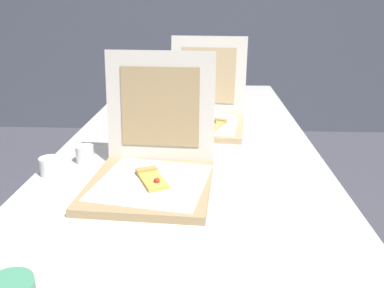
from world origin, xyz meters
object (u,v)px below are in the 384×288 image
(cup_white_far, at_px, (145,113))
(cup_white_near_left, at_px, (50,166))
(cup_white_near_center, at_px, (85,154))
(pizza_box_middle, at_px, (204,114))
(cup_white_mid, at_px, (120,129))
(pizza_box_front, at_px, (152,166))
(table, at_px, (189,156))

(cup_white_far, distance_m, cup_white_near_left, 0.63)
(cup_white_near_left, xyz_separation_m, cup_white_near_center, (0.07, 0.10, 0.00))
(pizza_box_middle, xyz_separation_m, cup_white_mid, (-0.32, -0.14, -0.02))
(pizza_box_front, bearing_deg, cup_white_mid, 117.93)
(cup_white_far, bearing_deg, pizza_box_front, -78.88)
(pizza_box_front, bearing_deg, cup_white_far, 104.62)
(pizza_box_front, distance_m, cup_white_near_center, 0.28)
(cup_white_near_left, bearing_deg, cup_white_far, 72.60)
(cup_white_near_left, bearing_deg, cup_white_near_center, 53.22)
(cup_white_far, relative_size, cup_white_near_center, 1.00)
(pizza_box_middle, xyz_separation_m, cup_white_far, (-0.26, 0.09, -0.02))
(cup_white_far, bearing_deg, cup_white_near_left, -107.40)
(pizza_box_middle, bearing_deg, table, -96.86)
(table, distance_m, cup_white_far, 0.39)
(pizza_box_front, distance_m, cup_white_far, 0.65)
(pizza_box_middle, bearing_deg, cup_white_far, 166.51)
(table, xyz_separation_m, pizza_box_front, (-0.08, -0.32, 0.10))
(table, relative_size, pizza_box_front, 5.43)
(cup_white_far, relative_size, cup_white_near_left, 1.00)
(pizza_box_front, height_order, cup_white_far, pizza_box_front)
(cup_white_far, bearing_deg, cup_white_mid, -104.14)
(cup_white_far, bearing_deg, pizza_box_middle, -19.43)
(pizza_box_front, xyz_separation_m, cup_white_far, (-0.13, 0.64, -0.02))
(cup_white_mid, distance_m, cup_white_near_center, 0.27)
(pizza_box_middle, bearing_deg, pizza_box_front, -97.96)
(pizza_box_front, xyz_separation_m, cup_white_near_center, (-0.24, 0.14, -0.02))
(table, xyz_separation_m, cup_white_far, (-0.21, 0.32, 0.07))
(cup_white_mid, bearing_deg, cup_white_near_left, -109.43)
(cup_white_near_left, bearing_deg, pizza_box_front, -7.37)
(pizza_box_front, relative_size, pizza_box_middle, 0.92)
(cup_white_far, xyz_separation_m, cup_white_near_center, (-0.11, -0.50, 0.00))
(cup_white_near_left, height_order, cup_white_near_center, same)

